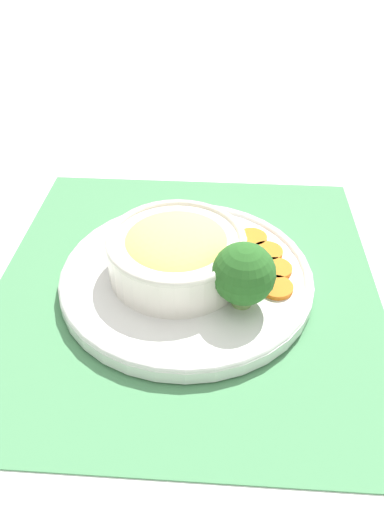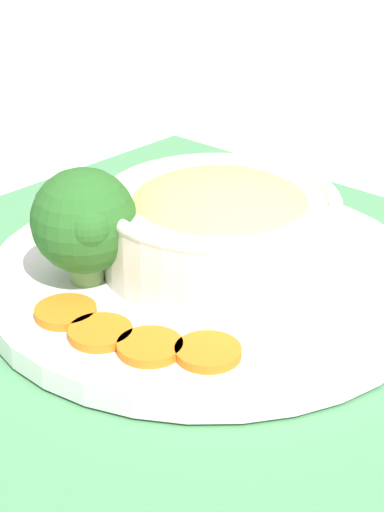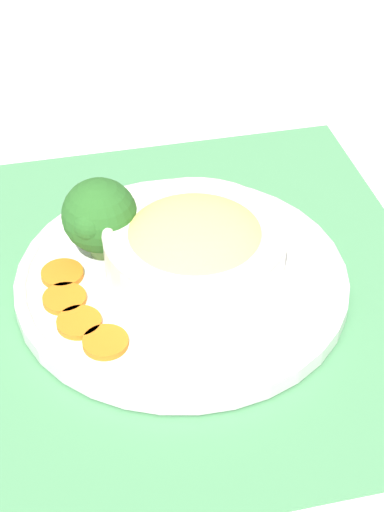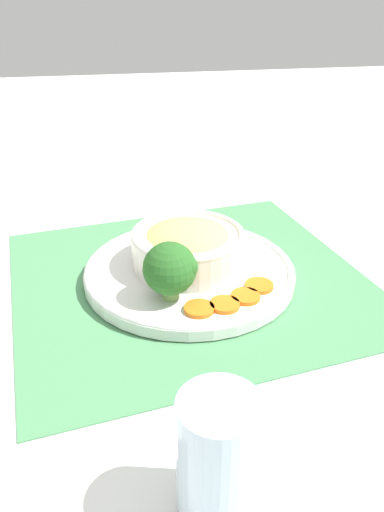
# 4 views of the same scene
# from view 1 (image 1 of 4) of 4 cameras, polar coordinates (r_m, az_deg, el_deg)

# --- Properties ---
(ground_plane) EXTENTS (4.00, 4.00, 0.00)m
(ground_plane) POSITION_cam_1_polar(r_m,az_deg,el_deg) (0.63, -0.63, -3.31)
(ground_plane) COLOR white
(placemat) EXTENTS (0.57, 0.54, 0.00)m
(placemat) POSITION_cam_1_polar(r_m,az_deg,el_deg) (0.63, -0.63, -3.18)
(placemat) COLOR #4C8C59
(placemat) RESTS_ON ground_plane
(plate) EXTENTS (0.31, 0.31, 0.02)m
(plate) POSITION_cam_1_polar(r_m,az_deg,el_deg) (0.62, -0.64, -2.26)
(plate) COLOR white
(plate) RESTS_ON placemat
(bowl) EXTENTS (0.17, 0.17, 0.07)m
(bowl) POSITION_cam_1_polar(r_m,az_deg,el_deg) (0.60, -1.78, 0.60)
(bowl) COLOR silver
(bowl) RESTS_ON plate
(broccoli_floret) EXTENTS (0.07, 0.07, 0.08)m
(broccoli_floret) POSITION_cam_1_polar(r_m,az_deg,el_deg) (0.55, 5.98, -2.00)
(broccoli_floret) COLOR #759E51
(broccoli_floret) RESTS_ON plate
(carrot_slice_near) EXTENTS (0.04, 0.04, 0.01)m
(carrot_slice_near) POSITION_cam_1_polar(r_m,az_deg,el_deg) (0.60, 9.63, -3.57)
(carrot_slice_near) COLOR orange
(carrot_slice_near) RESTS_ON plate
(carrot_slice_middle) EXTENTS (0.04, 0.04, 0.01)m
(carrot_slice_middle) POSITION_cam_1_polar(r_m,az_deg,el_deg) (0.63, 9.58, -1.45)
(carrot_slice_middle) COLOR orange
(carrot_slice_middle) RESTS_ON plate
(carrot_slice_far) EXTENTS (0.04, 0.04, 0.01)m
(carrot_slice_far) POSITION_cam_1_polar(r_m,az_deg,el_deg) (0.65, 8.61, 0.47)
(carrot_slice_far) COLOR orange
(carrot_slice_far) RESTS_ON plate
(carrot_slice_extra) EXTENTS (0.04, 0.04, 0.01)m
(carrot_slice_extra) POSITION_cam_1_polar(r_m,az_deg,el_deg) (0.68, 6.89, 2.07)
(carrot_slice_extra) COLOR orange
(carrot_slice_extra) RESTS_ON plate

